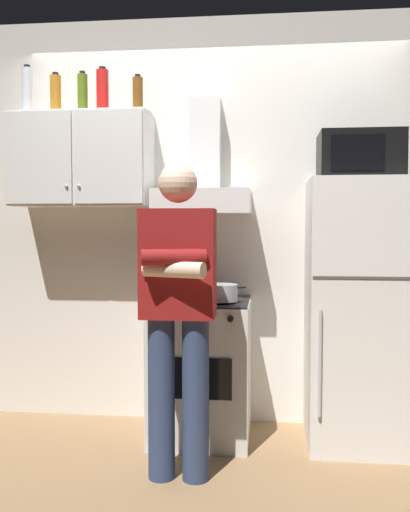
# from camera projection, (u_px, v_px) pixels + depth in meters

# --- Properties ---
(ground_plane) EXTENTS (7.00, 7.00, 0.00)m
(ground_plane) POSITION_uv_depth(u_px,v_px,m) (205.00, 452.00, 3.25)
(ground_plane) COLOR olive
(back_wall_tiled) EXTENTS (4.80, 0.10, 2.70)m
(back_wall_tiled) POSITION_uv_depth(u_px,v_px,m) (215.00, 222.00, 3.77)
(back_wall_tiled) COLOR silver
(back_wall_tiled) RESTS_ON ground_plane
(upper_cabinet) EXTENTS (0.90, 0.37, 0.60)m
(upper_cabinet) POSITION_uv_depth(u_px,v_px,m) (82.00, 160.00, 3.62)
(upper_cabinet) COLOR silver
(stove_oven) EXTENTS (0.60, 0.62, 0.87)m
(stove_oven) POSITION_uv_depth(u_px,v_px,m) (201.00, 368.00, 3.48)
(stove_oven) COLOR silver
(stove_oven) RESTS_ON ground_plane
(range_hood) EXTENTS (0.60, 0.44, 0.75)m
(range_hood) POSITION_uv_depth(u_px,v_px,m) (204.00, 183.00, 3.54)
(range_hood) COLOR white
(refrigerator) EXTENTS (0.60, 0.62, 1.60)m
(refrigerator) POSITION_uv_depth(u_px,v_px,m) (358.00, 312.00, 3.36)
(refrigerator) COLOR white
(refrigerator) RESTS_ON ground_plane
(microwave) EXTENTS (0.48, 0.37, 0.28)m
(microwave) POSITION_uv_depth(u_px,v_px,m) (359.00, 156.00, 3.32)
(microwave) COLOR black
(microwave) RESTS_ON refrigerator
(person_standing) EXTENTS (0.38, 0.33, 1.64)m
(person_standing) POSITION_uv_depth(u_px,v_px,m) (178.00, 308.00, 2.86)
(person_standing) COLOR navy
(person_standing) RESTS_ON ground_plane
(cooking_pot) EXTENTS (0.30, 0.20, 0.10)m
(cooking_pot) POSITION_uv_depth(u_px,v_px,m) (221.00, 293.00, 3.32)
(cooking_pot) COLOR #B7BABF
(cooking_pot) RESTS_ON stove_oven
(bottle_beer_brown) EXTENTS (0.07, 0.07, 0.25)m
(bottle_beer_brown) POSITION_uv_depth(u_px,v_px,m) (138.00, 95.00, 3.60)
(bottle_beer_brown) COLOR brown
(bottle_beer_brown) RESTS_ON upper_cabinet
(bottle_olive_oil) EXTENTS (0.07, 0.07, 0.28)m
(bottle_olive_oil) POSITION_uv_depth(u_px,v_px,m) (83.00, 94.00, 3.62)
(bottle_olive_oil) COLOR #4C6B19
(bottle_olive_oil) RESTS_ON upper_cabinet
(bottle_soda_red) EXTENTS (0.08, 0.08, 0.30)m
(bottle_soda_red) POSITION_uv_depth(u_px,v_px,m) (103.00, 91.00, 3.59)
(bottle_soda_red) COLOR red
(bottle_soda_red) RESTS_ON upper_cabinet
(bottle_liquor_amber) EXTENTS (0.07, 0.07, 0.26)m
(bottle_liquor_amber) POSITION_uv_depth(u_px,v_px,m) (56.00, 94.00, 3.60)
(bottle_liquor_amber) COLOR #B7721E
(bottle_liquor_amber) RESTS_ON upper_cabinet
(bottle_vodka_clear) EXTENTS (0.07, 0.07, 0.32)m
(bottle_vodka_clear) POSITION_uv_depth(u_px,v_px,m) (27.00, 91.00, 3.63)
(bottle_vodka_clear) COLOR silver
(bottle_vodka_clear) RESTS_ON upper_cabinet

